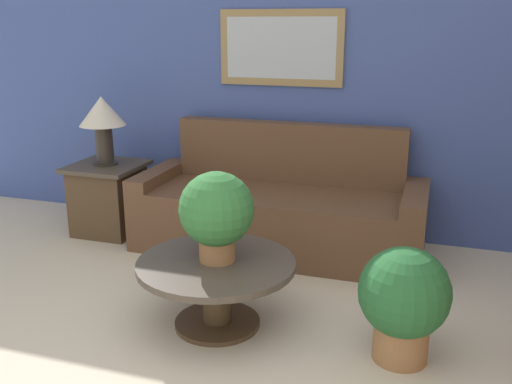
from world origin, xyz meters
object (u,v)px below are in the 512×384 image
Objects in this scene: couch_main at (279,210)px; side_table at (109,198)px; coffee_table at (217,279)px; potted_plant_floor at (404,299)px; potted_plant_on_table at (217,212)px; table_lamp at (102,117)px.

side_table is at bearing -176.35° from couch_main.
couch_main is 1.33m from coffee_table.
potted_plant_floor is at bearing -25.92° from side_table.
potted_plant_on_table is 1.15m from potted_plant_floor.
potted_plant_floor is at bearing -51.72° from couch_main.
table_lamp is at bearing 154.08° from potted_plant_floor.
potted_plant_floor is (1.09, -0.03, 0.05)m from coffee_table.
table_lamp is (0.00, 0.00, 0.71)m from side_table.
coffee_table is 1.47× the size of potted_plant_floor.
coffee_table is 2.07m from table_lamp.
side_table reaches higher than coffee_table.
table_lamp is 2.96m from potted_plant_floor.
coffee_table is at bearing -39.24° from table_lamp.
coffee_table is at bearing -95.68° from potted_plant_on_table.
couch_main is 3.75× the size of side_table.
potted_plant_on_table is at bearing -38.81° from side_table.
couch_main is 4.24× the size of potted_plant_on_table.
couch_main is 3.54× the size of potted_plant_floor.
side_table is 1.05× the size of table_lamp.
potted_plant_floor is (2.60, -1.26, -0.66)m from table_lamp.
coffee_table is 1.09m from potted_plant_floor.
couch_main is at bearing 89.28° from potted_plant_on_table.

